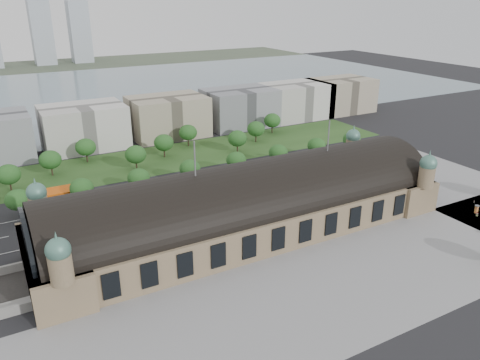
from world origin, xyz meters
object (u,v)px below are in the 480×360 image
parked_car_5 (132,224)px  bus_mid (250,193)px  traffic_car_4 (243,192)px  pedestrian_2 (474,202)px  traffic_car_2 (28,232)px  pedestrian_5 (477,214)px  parked_car_0 (29,252)px  parked_car_1 (93,238)px  parked_car_4 (158,220)px  traffic_car_1 (28,230)px  parked_car_6 (170,215)px  parked_car_2 (71,238)px  parked_car_3 (70,243)px  advertising_column (477,209)px  bus_east (276,187)px  petrol_station (63,191)px  traffic_car_5 (297,171)px  traffic_car_6 (353,163)px  bus_west (158,213)px

parked_car_5 → bus_mid: bus_mid is taller
traffic_car_4 → pedestrian_2: pedestrian_2 is taller
traffic_car_2 → pedestrian_5: (155.81, -69.99, 0.23)m
parked_car_0 → parked_car_1: parked_car_0 is taller
parked_car_4 → pedestrian_2: 130.31m
parked_car_4 → pedestrian_5: size_ratio=2.42×
traffic_car_1 → parked_car_6: bearing=-100.2°
traffic_car_1 → pedestrian_5: bearing=-109.6°
bus_mid → parked_car_2: bearing=97.1°
parked_car_3 → advertising_column: size_ratio=1.24×
parked_car_1 → parked_car_2: size_ratio=1.22×
parked_car_5 → bus_mid: bearing=65.0°
bus_mid → bus_east: bus_east is taller
petrol_station → traffic_car_5: bearing=-13.0°
traffic_car_5 → parked_car_2: 110.33m
traffic_car_1 → parked_car_0: 17.80m
parked_car_1 → pedestrian_2: bearing=39.2°
parked_car_4 → parked_car_5: bearing=-132.5°
traffic_car_4 → pedestrian_2: (79.10, -56.06, 0.06)m
traffic_car_4 → petrol_station: bearing=-110.4°
parked_car_2 → bus_mid: size_ratio=0.36×
traffic_car_5 → advertising_column: bearing=-146.9°
traffic_car_2 → parked_car_3: size_ratio=1.32×
pedestrian_5 → bus_mid: bearing=-148.3°
petrol_station → pedestrian_2: bearing=-31.1°
petrol_station → traffic_car_2: bearing=-121.1°
bus_mid → advertising_column: bearing=-123.7°
advertising_column → parked_car_0: bearing=162.0°
parked_car_5 → traffic_car_1: bearing=-140.2°
bus_mid → petrol_station: bearing=67.0°
parked_car_6 → pedestrian_2: 125.55m
parked_car_0 → bus_east: size_ratio=0.39×
traffic_car_6 → parked_car_5: (-119.87, -12.90, 0.09)m
bus_west → pedestrian_2: bus_west is taller
traffic_car_2 → parked_car_6: size_ratio=1.14×
parked_car_1 → parked_car_2: (-6.59, 4.00, -0.11)m
bus_east → pedestrian_5: bus_east is taller
parked_car_2 → traffic_car_5: bearing=69.0°
parked_car_2 → traffic_car_6: bearing=65.7°
petrol_station → bus_east: size_ratio=1.10×
parked_car_1 → parked_car_5: parked_car_1 is taller
petrol_station → bus_mid: size_ratio=1.10×
bus_west → parked_car_6: bearing=-112.0°
petrol_station → pedestrian_2: (148.76, -89.69, -2.12)m
parked_car_0 → traffic_car_2: bearing=149.3°
parked_car_0 → bus_east: bus_east is taller
traffic_car_4 → parked_car_6: size_ratio=0.95×
traffic_car_2 → parked_car_5: bearing=68.3°
traffic_car_5 → pedestrian_2: 78.66m
traffic_car_2 → parked_car_2: size_ratio=1.18×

